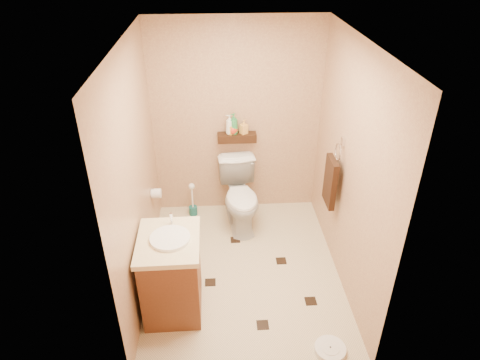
{
  "coord_description": "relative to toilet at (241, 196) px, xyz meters",
  "views": [
    {
      "loc": [
        -0.25,
        -3.44,
        3.18
      ],
      "look_at": [
        -0.02,
        0.25,
        0.98
      ],
      "focal_mm": 32.0,
      "sensor_mm": 36.0,
      "label": 1
    }
  ],
  "objects": [
    {
      "name": "bottle_b",
      "position": [
        -0.1,
        0.34,
        0.75
      ],
      "size": [
        0.1,
        0.1,
        0.16
      ],
      "primitive_type": "imported",
      "rotation": [
        0.0,
        0.0,
        3.85
      ],
      "color": "yellow",
      "rests_on": "wall_shelf"
    },
    {
      "name": "toilet_brush",
      "position": [
        -0.59,
        0.24,
        -0.24
      ],
      "size": [
        0.11,
        0.11,
        0.46
      ],
      "color": "#175C5A",
      "rests_on": "ground"
    },
    {
      "name": "ceiling",
      "position": [
        -0.03,
        -0.83,
        2.0
      ],
      "size": [
        2.0,
        2.5,
        0.02
      ],
      "primitive_type": "cube",
      "color": "silver",
      "rests_on": "wall_back"
    },
    {
      "name": "bottle_a",
      "position": [
        -0.11,
        0.34,
        0.79
      ],
      "size": [
        0.1,
        0.1,
        0.24
      ],
      "primitive_type": "imported",
      "rotation": [
        0.0,
        0.0,
        4.61
      ],
      "color": "white",
      "rests_on": "wall_shelf"
    },
    {
      "name": "wall_shelf",
      "position": [
        -0.03,
        0.34,
        0.62
      ],
      "size": [
        0.46,
        0.14,
        0.1
      ],
      "primitive_type": "cube",
      "color": "#321A0D",
      "rests_on": "wall_back"
    },
    {
      "name": "bathroom_scale",
      "position": [
        0.65,
        -1.9,
        -0.37
      ],
      "size": [
        0.32,
        0.32,
        0.05
      ],
      "rotation": [
        0.0,
        0.0,
        -0.19
      ],
      "color": "white",
      "rests_on": "ground"
    },
    {
      "name": "wall_right",
      "position": [
        0.97,
        -0.83,
        0.8
      ],
      "size": [
        0.04,
        2.5,
        2.4
      ],
      "primitive_type": "cube",
      "color": "tan",
      "rests_on": "ground"
    },
    {
      "name": "toilet_paper",
      "position": [
        -0.97,
        -0.18,
        0.2
      ],
      "size": [
        0.12,
        0.11,
        0.12
      ],
      "color": "white",
      "rests_on": "wall_left"
    },
    {
      "name": "vanity",
      "position": [
        -0.72,
        -1.29,
        0.02
      ],
      "size": [
        0.56,
        0.67,
        0.94
      ],
      "rotation": [
        0.0,
        0.0,
        0.01
      ],
      "color": "brown",
      "rests_on": "ground"
    },
    {
      "name": "bottle_e",
      "position": [
        0.06,
        0.34,
        0.75
      ],
      "size": [
        0.11,
        0.11,
        0.17
      ],
      "primitive_type": "imported",
      "rotation": [
        0.0,
        0.0,
        2.16
      ],
      "color": "#F0AF50",
      "rests_on": "wall_shelf"
    },
    {
      "name": "wall_left",
      "position": [
        -1.03,
        -0.83,
        0.8
      ],
      "size": [
        0.04,
        2.5,
        2.4
      ],
      "primitive_type": "cube",
      "color": "tan",
      "rests_on": "ground"
    },
    {
      "name": "bottle_c",
      "position": [
        -0.07,
        0.34,
        0.75
      ],
      "size": [
        0.15,
        0.15,
        0.15
      ],
      "primitive_type": "imported",
      "rotation": [
        0.0,
        0.0,
        0.36
      ],
      "color": "red",
      "rests_on": "wall_shelf"
    },
    {
      "name": "wall_back",
      "position": [
        -0.03,
        0.42,
        0.8
      ],
      "size": [
        2.0,
        0.04,
        2.4
      ],
      "primitive_type": "cube",
      "color": "tan",
      "rests_on": "ground"
    },
    {
      "name": "toilet",
      "position": [
        0.0,
        0.0,
        0.0
      ],
      "size": [
        0.53,
        0.83,
        0.8
      ],
      "primitive_type": "imported",
      "rotation": [
        0.0,
        0.0,
        0.11
      ],
      "color": "white",
      "rests_on": "ground"
    },
    {
      "name": "bottle_d",
      "position": [
        -0.06,
        0.34,
        0.8
      ],
      "size": [
        0.14,
        0.14,
        0.25
      ],
      "primitive_type": "imported",
      "rotation": [
        0.0,
        0.0,
        5.44
      ],
      "color": "#2B8244",
      "rests_on": "wall_shelf"
    },
    {
      "name": "floor_accents",
      "position": [
        0.01,
        -0.88,
        -0.4
      ],
      "size": [
        1.29,
        1.37,
        0.01
      ],
      "color": "black",
      "rests_on": "ground"
    },
    {
      "name": "ground",
      "position": [
        -0.03,
        -0.83,
        -0.4
      ],
      "size": [
        2.5,
        2.5,
        0.0
      ],
      "primitive_type": "plane",
      "color": "beige",
      "rests_on": "ground"
    },
    {
      "name": "towel_ring",
      "position": [
        0.89,
        -0.58,
        0.54
      ],
      "size": [
        0.12,
        0.3,
        0.76
      ],
      "color": "silver",
      "rests_on": "wall_right"
    },
    {
      "name": "wall_front",
      "position": [
        -0.03,
        -2.08,
        0.8
      ],
      "size": [
        2.0,
        0.04,
        2.4
      ],
      "primitive_type": "cube",
      "color": "tan",
      "rests_on": "ground"
    }
  ]
}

